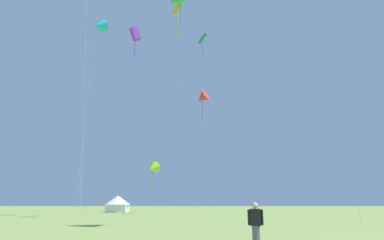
# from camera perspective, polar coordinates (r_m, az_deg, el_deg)

# --- Properties ---
(kite_green_parafoil) EXTENTS (3.48, 3.11, 30.59)m
(kite_green_parafoil) POSITION_cam_1_polar(r_m,az_deg,el_deg) (51.17, -1.91, 19.72)
(kite_green_parafoil) COLOR green
(kite_green_parafoil) RESTS_ON ground
(kite_cyan_delta) EXTENTS (3.21, 3.60, 30.51)m
(kite_cyan_delta) POSITION_cam_1_polar(r_m,az_deg,el_deg) (57.49, -15.46, 15.15)
(kite_cyan_delta) COLOR #1EB7CC
(kite_cyan_delta) RESTS_ON ground
(kite_purple_box) EXTENTS (2.03, 2.37, 29.71)m
(kite_purple_box) POSITION_cam_1_polar(r_m,az_deg,el_deg) (57.22, -9.60, 14.19)
(kite_purple_box) COLOR purple
(kite_purple_box) RESTS_ON ground
(kite_red_delta) EXTENTS (3.51, 3.31, 22.87)m
(kite_red_delta) POSITION_cam_1_polar(r_m,az_deg,el_deg) (64.83, 1.73, 3.78)
(kite_red_delta) COLOR red
(kite_red_delta) RESTS_ON ground
(kite_yellow_diamond) EXTENTS (3.00, 3.08, 33.91)m
(kite_yellow_diamond) POSITION_cam_1_polar(r_m,az_deg,el_deg) (57.42, -2.59, 17.88)
(kite_yellow_diamond) COLOR yellow
(kite_yellow_diamond) RESTS_ON ground
(kite_green_diamond) EXTENTS (1.66, 2.36, 29.59)m
(kite_green_diamond) POSITION_cam_1_polar(r_m,az_deg,el_deg) (57.24, 1.77, 13.33)
(kite_green_diamond) COLOR green
(kite_green_diamond) RESTS_ON ground
(kite_lime_delta) EXTENTS (3.92, 3.72, 9.01)m
(kite_lime_delta) POSITION_cam_1_polar(r_m,az_deg,el_deg) (60.65, -6.67, -8.12)
(kite_lime_delta) COLOR #99DB2D
(kite_lime_delta) RESTS_ON ground
(person_spectator) EXTENTS (0.57, 0.32, 1.73)m
(person_spectator) POSITION_cam_1_polar(r_m,az_deg,el_deg) (12.92, 10.80, -17.47)
(person_spectator) COLOR #565B66
(person_spectator) RESTS_ON ground
(festival_tent_center) EXTENTS (4.81, 4.81, 3.13)m
(festival_tent_center) POSITION_cam_1_polar(r_m,az_deg,el_deg) (68.12, -12.50, -13.59)
(festival_tent_center) COLOR white
(festival_tent_center) RESTS_ON ground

